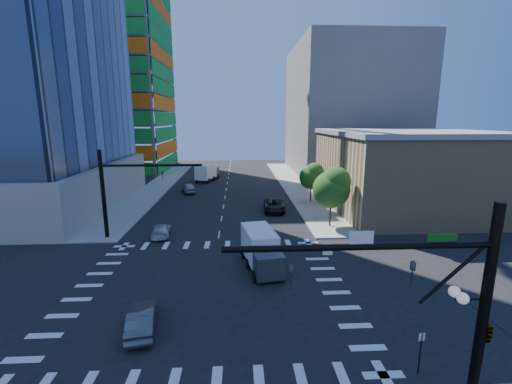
{
  "coord_description": "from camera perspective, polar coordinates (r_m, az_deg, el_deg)",
  "views": [
    {
      "loc": [
        2.12,
        -22.91,
        12.05
      ],
      "look_at": [
        3.75,
        8.0,
        5.46
      ],
      "focal_mm": 24.0,
      "sensor_mm": 36.0,
      "label": 1
    }
  ],
  "objects": [
    {
      "name": "construction_building",
      "position": [
        90.7,
        -23.33,
        19.05
      ],
      "size": [
        25.16,
        34.5,
        70.6
      ],
      "color": "slate",
      "rests_on": "ground"
    },
    {
      "name": "tree_south",
      "position": [
        38.98,
        12.68,
        0.84
      ],
      "size": [
        4.16,
        4.16,
        6.82
      ],
      "color": "#382316",
      "rests_on": "sidewalk_ne"
    },
    {
      "name": "box_truck_near",
      "position": [
        28.4,
        1.0,
        -10.12
      ],
      "size": [
        3.42,
        6.14,
        3.04
      ],
      "rotation": [
        0.0,
        0.0,
        0.17
      ],
      "color": "black",
      "rests_on": "ground"
    },
    {
      "name": "signal_mast_se",
      "position": [
        15.87,
        31.1,
        -16.19
      ],
      "size": [
        10.51,
        2.48,
        9.0
      ],
      "color": "black",
      "rests_on": "sidewalk_se"
    },
    {
      "name": "car_sb_near",
      "position": [
        37.53,
        -15.51,
        -6.15
      ],
      "size": [
        2.26,
        4.52,
        1.26
      ],
      "primitive_type": "imported",
      "rotation": [
        0.0,
        0.0,
        3.26
      ],
      "color": "silver",
      "rests_on": "ground"
    },
    {
      "name": "car_sb_cross",
      "position": [
        22.19,
        -18.48,
        -19.43
      ],
      "size": [
        2.18,
        4.44,
        1.4
      ],
      "primitive_type": "imported",
      "rotation": [
        0.0,
        0.0,
        3.31
      ],
      "color": "#4A4B4F",
      "rests_on": "ground"
    },
    {
      "name": "ground",
      "position": [
        25.97,
        -7.64,
        -15.74
      ],
      "size": [
        160.0,
        160.0,
        0.0
      ],
      "primitive_type": "plane",
      "color": "black",
      "rests_on": "ground"
    },
    {
      "name": "box_truck_far",
      "position": [
        69.07,
        -8.02,
        3.12
      ],
      "size": [
        4.47,
        6.95,
        3.37
      ],
      "rotation": [
        0.0,
        0.0,
        2.85
      ],
      "color": "black",
      "rests_on": "ground"
    },
    {
      "name": "no_parking_sign",
      "position": [
        19.52,
        25.74,
        -22.44
      ],
      "size": [
        0.3,
        0.06,
        2.2
      ],
      "color": "black",
      "rests_on": "ground"
    },
    {
      "name": "sidewalk_nw",
      "position": [
        65.69,
        -15.82,
        1.06
      ],
      "size": [
        5.0,
        60.0,
        0.15
      ],
      "primitive_type": "cube",
      "color": "gray",
      "rests_on": "ground"
    },
    {
      "name": "sidewalk_ne",
      "position": [
        64.87,
        6.25,
        1.31
      ],
      "size": [
        5.0,
        60.0,
        0.15
      ],
      "primitive_type": "cube",
      "color": "gray",
      "rests_on": "ground"
    },
    {
      "name": "car_sb_mid",
      "position": [
        58.24,
        -11.16,
        0.66
      ],
      "size": [
        3.26,
        5.09,
        1.61
      ],
      "primitive_type": "imported",
      "rotation": [
        0.0,
        0.0,
        3.45
      ],
      "color": "#95989C",
      "rests_on": "ground"
    },
    {
      "name": "road_markings",
      "position": [
        25.97,
        -7.64,
        -15.73
      ],
      "size": [
        20.0,
        20.0,
        0.01
      ],
      "primitive_type": "cube",
      "color": "silver",
      "rests_on": "ground"
    },
    {
      "name": "car_nb_far",
      "position": [
        45.82,
        3.04,
        -2.2
      ],
      "size": [
        2.92,
        5.91,
        1.61
      ],
      "primitive_type": "imported",
      "rotation": [
        0.0,
        0.0,
        -0.04
      ],
      "color": "black",
      "rests_on": "ground"
    },
    {
      "name": "commercial_building",
      "position": [
        50.85,
        23.8,
        3.39
      ],
      "size": [
        20.5,
        22.5,
        10.6
      ],
      "color": "tan",
      "rests_on": "ground"
    },
    {
      "name": "tree_north",
      "position": [
        50.64,
        9.36,
        2.7
      ],
      "size": [
        3.54,
        3.52,
        5.78
      ],
      "color": "#382316",
      "rests_on": "sidewalk_ne"
    },
    {
      "name": "bg_building_ne",
      "position": [
        81.81,
        15.09,
        12.99
      ],
      "size": [
        24.0,
        30.0,
        28.0
      ],
      "primitive_type": "cube",
      "color": "slate",
      "rests_on": "ground"
    },
    {
      "name": "signal_mast_nw",
      "position": [
        37.06,
        -22.05,
        0.95
      ],
      "size": [
        10.2,
        0.4,
        9.0
      ],
      "color": "black",
      "rests_on": "sidewalk_nw"
    }
  ]
}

